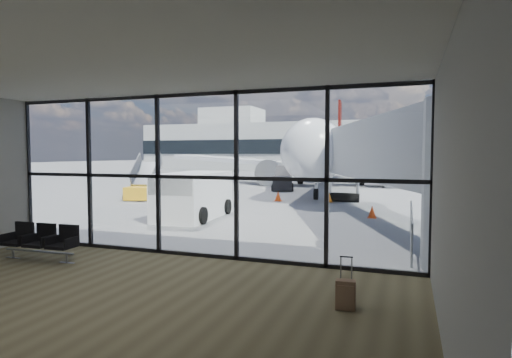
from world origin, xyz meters
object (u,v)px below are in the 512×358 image
Objects in this scene: seating_row at (42,240)px; suitcase at (346,294)px; service_van at (193,195)px; mobile_stairs at (143,190)px; belt_loader at (283,182)px; airliner at (332,153)px.

suitcase is (8.19, -1.02, -0.24)m from seating_row.
suitcase is at bearing -52.91° from service_van.
seating_row is 2.25× the size of suitcase.
mobile_stairs reaches higher than seating_row.
suitcase is 25.73m from belt_loader.
seating_row is at bearing -105.39° from belt_loader.
suitcase is 0.23× the size of belt_loader.
mobile_stairs reaches higher than belt_loader.
airliner is (-5.84, 32.63, 2.65)m from suitcase.
service_van is at bearing -100.96° from airliner.
mobile_stairs is (-6.45, 14.05, 0.02)m from seating_row.
airliner is 10.55× the size of mobile_stairs.
service_van is at bearing 126.70° from suitcase.
mobile_stairs is at bearing 112.11° from seating_row.
suitcase is 11.97m from service_van.
belt_loader is at bearing 104.03° from suitcase.
airliner is 8.90m from belt_loader.
service_van is 1.11× the size of belt_loader.
airliner reaches higher than service_van.
suitcase is 0.03× the size of airliner.
suitcase is at bearing -86.84° from belt_loader.
mobile_stairs is at bearing 133.60° from service_van.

